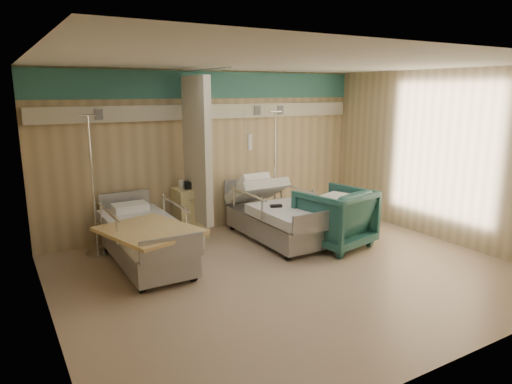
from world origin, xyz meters
TOP-DOWN VIEW (x-y plane):
  - ground at (0.00, 0.00)m, footprint 6.00×5.00m
  - room_walls at (-0.03, 0.25)m, footprint 6.04×5.04m
  - bed_right at (0.60, 1.30)m, footprint 1.00×2.16m
  - bed_left at (-1.60, 1.30)m, footprint 1.00×2.16m
  - bedside_cabinet at (-0.55, 2.20)m, footprint 0.50×0.48m
  - visitor_armchair at (1.25, 0.56)m, footprint 1.20×1.23m
  - waffle_blanket at (1.27, 0.52)m, footprint 0.72×0.68m
  - iv_stand_right at (1.13, 2.16)m, footprint 0.38×0.38m
  - iv_stand_left at (-2.12, 2.11)m, footprint 0.38×0.38m
  - call_remote at (0.47, 1.09)m, footprint 0.21×0.14m
  - tan_blanket at (-1.68, 0.84)m, footprint 1.33×1.51m
  - toiletry_bag at (-0.54, 2.15)m, footprint 0.25×0.20m
  - white_cup at (-0.66, 2.27)m, footprint 0.10×0.10m

SIDE VIEW (x-z plane):
  - ground at x=0.00m, z-range 0.00..0.00m
  - bed_right at x=0.60m, z-range 0.00..0.63m
  - bed_left at x=-1.60m, z-range 0.00..0.63m
  - bedside_cabinet at x=-0.55m, z-range 0.00..0.85m
  - iv_stand_right at x=1.13m, z-range -0.62..1.48m
  - iv_stand_left at x=-2.12m, z-range -0.63..1.50m
  - visitor_armchair at x=1.25m, z-range 0.00..0.94m
  - call_remote at x=0.47m, z-range 0.63..0.67m
  - tan_blanket at x=-1.68m, z-range 0.63..0.67m
  - toiletry_bag at x=-0.54m, z-range 0.85..0.97m
  - white_cup at x=-0.66m, z-range 0.85..0.99m
  - waffle_blanket at x=1.27m, z-range 0.94..1.01m
  - room_walls at x=-0.03m, z-range 0.45..3.27m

